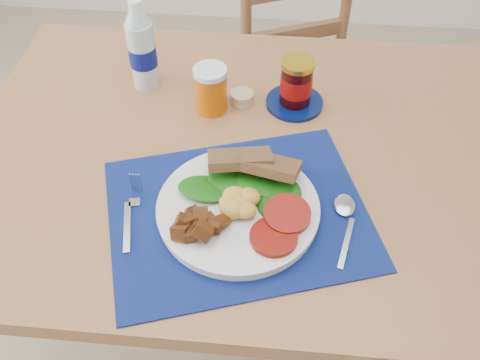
# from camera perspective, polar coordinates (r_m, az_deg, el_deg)

# --- Properties ---
(table) EXTENTS (1.40, 0.90, 0.75)m
(table) POSITION_cam_1_polar(r_m,az_deg,el_deg) (1.22, 4.80, 0.24)
(table) COLOR brown
(table) RESTS_ON ground
(chair_far) EXTENTS (0.49, 0.48, 1.03)m
(chair_far) POSITION_cam_1_polar(r_m,az_deg,el_deg) (1.85, 4.50, 13.69)
(chair_far) COLOR brown
(chair_far) RESTS_ON ground
(placemat) EXTENTS (0.59, 0.52, 0.00)m
(placemat) POSITION_cam_1_polar(r_m,az_deg,el_deg) (1.04, -0.21, -3.57)
(placemat) COLOR #040630
(placemat) RESTS_ON table
(breakfast_plate) EXTENTS (0.31, 0.31, 0.07)m
(breakfast_plate) POSITION_cam_1_polar(r_m,az_deg,el_deg) (1.02, -0.58, -2.91)
(breakfast_plate) COLOR silver
(breakfast_plate) RESTS_ON placemat
(fork) EXTENTS (0.04, 0.17, 0.00)m
(fork) POSITION_cam_1_polar(r_m,az_deg,el_deg) (1.06, -11.47, -3.26)
(fork) COLOR #B2B5BA
(fork) RESTS_ON placemat
(spoon) EXTENTS (0.04, 0.18, 0.01)m
(spoon) POSITION_cam_1_polar(r_m,az_deg,el_deg) (1.04, 11.13, -3.90)
(spoon) COLOR #B2B5BA
(spoon) RESTS_ON placemat
(water_bottle) EXTENTS (0.07, 0.07, 0.22)m
(water_bottle) POSITION_cam_1_polar(r_m,az_deg,el_deg) (1.30, -10.42, 13.50)
(water_bottle) COLOR #ADBFCC
(water_bottle) RESTS_ON table
(juice_glass) EXTENTS (0.07, 0.07, 0.10)m
(juice_glass) POSITION_cam_1_polar(r_m,az_deg,el_deg) (1.23, -3.13, 9.52)
(juice_glass) COLOR #BC5305
(juice_glass) RESTS_ON table
(ramekin) EXTENTS (0.05, 0.05, 0.03)m
(ramekin) POSITION_cam_1_polar(r_m,az_deg,el_deg) (1.27, 0.22, 8.78)
(ramekin) COLOR tan
(ramekin) RESTS_ON table
(jam_on_saucer) EXTENTS (0.13, 0.13, 0.12)m
(jam_on_saucer) POSITION_cam_1_polar(r_m,az_deg,el_deg) (1.25, 5.99, 9.94)
(jam_on_saucer) COLOR #041249
(jam_on_saucer) RESTS_ON table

